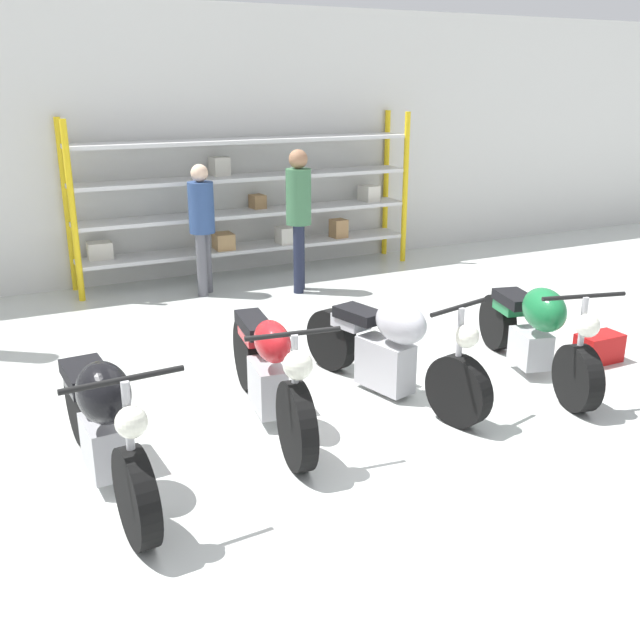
# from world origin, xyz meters

# --- Properties ---
(ground_plane) EXTENTS (30.00, 30.00, 0.00)m
(ground_plane) POSITION_xyz_m (0.00, 0.00, 0.00)
(ground_plane) COLOR silver
(back_wall) EXTENTS (30.00, 0.08, 3.60)m
(back_wall) POSITION_xyz_m (0.00, 4.92, 1.80)
(back_wall) COLOR silver
(back_wall) RESTS_ON ground_plane
(shelving_rack) EXTENTS (4.81, 0.63, 2.20)m
(shelving_rack) POSITION_xyz_m (0.96, 4.56, 1.07)
(shelving_rack) COLOR yellow
(shelving_rack) RESTS_ON ground_plane
(motorcycle_black) EXTENTS (0.70, 2.08, 1.05)m
(motorcycle_black) POSITION_xyz_m (-1.93, -0.28, 0.48)
(motorcycle_black) COLOR black
(motorcycle_black) RESTS_ON ground_plane
(motorcycle_red) EXTENTS (0.67, 2.12, 1.01)m
(motorcycle_red) POSITION_xyz_m (-0.59, 0.11, 0.45)
(motorcycle_red) COLOR black
(motorcycle_red) RESTS_ON ground_plane
(motorcycle_silver) EXTENTS (0.80, 2.09, 0.99)m
(motorcycle_silver) POSITION_xyz_m (0.56, 0.17, 0.43)
(motorcycle_silver) COLOR black
(motorcycle_silver) RESTS_ON ground_plane
(motorcycle_green) EXTENTS (0.84, 2.03, 0.99)m
(motorcycle_green) POSITION_xyz_m (1.97, -0.07, 0.45)
(motorcycle_green) COLOR black
(motorcycle_green) RESTS_ON ground_plane
(person_browsing) EXTENTS (0.44, 0.44, 1.82)m
(person_browsing) POSITION_xyz_m (1.21, 3.49, 1.08)
(person_browsing) COLOR #1E2338
(person_browsing) RESTS_ON ground_plane
(person_near_rack) EXTENTS (0.45, 0.45, 1.65)m
(person_near_rack) POSITION_xyz_m (0.06, 3.89, 0.97)
(person_near_rack) COLOR #595960
(person_near_rack) RESTS_ON ground_plane
(toolbox) EXTENTS (0.44, 0.26, 0.28)m
(toolbox) POSITION_xyz_m (2.81, -0.07, 0.14)
(toolbox) COLOR red
(toolbox) RESTS_ON ground_plane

